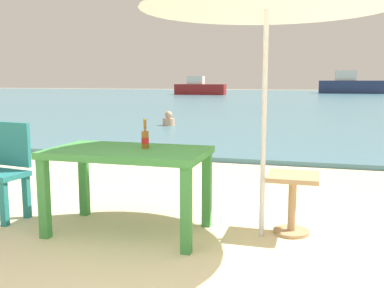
{
  "coord_description": "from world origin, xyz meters",
  "views": [
    {
      "loc": [
        1.24,
        -2.0,
        1.37
      ],
      "look_at": [
        -0.17,
        3.0,
        0.6
      ],
      "focal_mm": 40.81,
      "sensor_mm": 36.0,
      "label": 1
    }
  ],
  "objects_px": {
    "picnic_table_green": "(128,161)",
    "boat_fishing_trawler": "(200,88)",
    "side_table_wood": "(292,195)",
    "swimmer_person": "(169,120)",
    "beer_bottle_amber": "(145,138)",
    "boat_cargo_ship": "(350,85)"
  },
  "relations": [
    {
      "from": "picnic_table_green",
      "to": "boat_fishing_trawler",
      "type": "xyz_separation_m",
      "value": [
        -8.18,
        33.59,
        0.01
      ]
    },
    {
      "from": "picnic_table_green",
      "to": "side_table_wood",
      "type": "bearing_deg",
      "value": 13.98
    },
    {
      "from": "swimmer_person",
      "to": "boat_fishing_trawler",
      "type": "relative_size",
      "value": 0.09
    },
    {
      "from": "picnic_table_green",
      "to": "beer_bottle_amber",
      "type": "distance_m",
      "value": 0.26
    },
    {
      "from": "boat_fishing_trawler",
      "to": "beer_bottle_amber",
      "type": "bearing_deg",
      "value": -76.06
    },
    {
      "from": "boat_fishing_trawler",
      "to": "swimmer_person",
      "type": "bearing_deg",
      "value": -77.19
    },
    {
      "from": "side_table_wood",
      "to": "swimmer_person",
      "type": "relative_size",
      "value": 1.32
    },
    {
      "from": "picnic_table_green",
      "to": "boat_fishing_trawler",
      "type": "height_order",
      "value": "boat_fishing_trawler"
    },
    {
      "from": "swimmer_person",
      "to": "boat_cargo_ship",
      "type": "distance_m",
      "value": 33.45
    },
    {
      "from": "side_table_wood",
      "to": "boat_cargo_ship",
      "type": "bearing_deg",
      "value": 85.3
    },
    {
      "from": "picnic_table_green",
      "to": "boat_fishing_trawler",
      "type": "relative_size",
      "value": 0.32
    },
    {
      "from": "swimmer_person",
      "to": "beer_bottle_amber",
      "type": "bearing_deg",
      "value": -72.62
    },
    {
      "from": "beer_bottle_amber",
      "to": "boat_fishing_trawler",
      "type": "height_order",
      "value": "boat_fishing_trawler"
    },
    {
      "from": "picnic_table_green",
      "to": "swimmer_person",
      "type": "distance_m",
      "value": 8.55
    },
    {
      "from": "side_table_wood",
      "to": "boat_fishing_trawler",
      "type": "height_order",
      "value": "boat_fishing_trawler"
    },
    {
      "from": "beer_bottle_amber",
      "to": "boat_cargo_ship",
      "type": "relative_size",
      "value": 0.04
    },
    {
      "from": "boat_cargo_ship",
      "to": "boat_fishing_trawler",
      "type": "xyz_separation_m",
      "value": [
        -12.93,
        -7.28,
        -0.2
      ]
    },
    {
      "from": "boat_fishing_trawler",
      "to": "boat_cargo_ship",
      "type": "bearing_deg",
      "value": 29.37
    },
    {
      "from": "side_table_wood",
      "to": "boat_cargo_ship",
      "type": "height_order",
      "value": "boat_cargo_ship"
    },
    {
      "from": "picnic_table_green",
      "to": "beer_bottle_amber",
      "type": "bearing_deg",
      "value": 31.09
    },
    {
      "from": "picnic_table_green",
      "to": "swimmer_person",
      "type": "bearing_deg",
      "value": 106.35
    },
    {
      "from": "picnic_table_green",
      "to": "beer_bottle_amber",
      "type": "xyz_separation_m",
      "value": [
        0.14,
        0.08,
        0.2
      ]
    }
  ]
}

